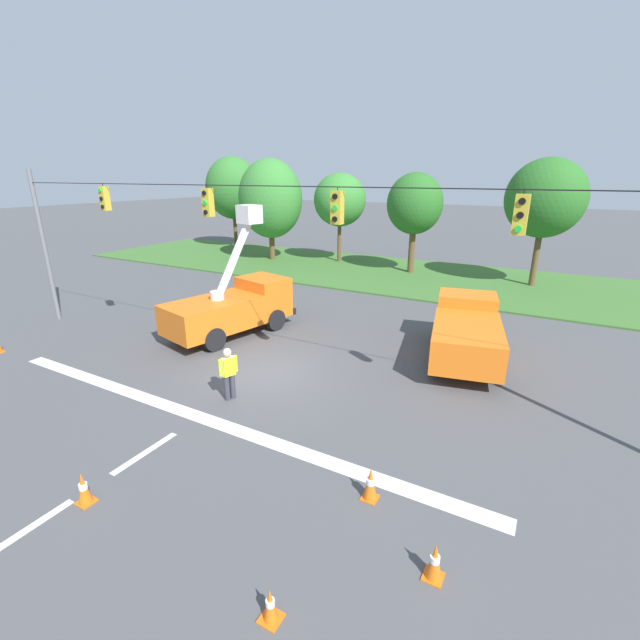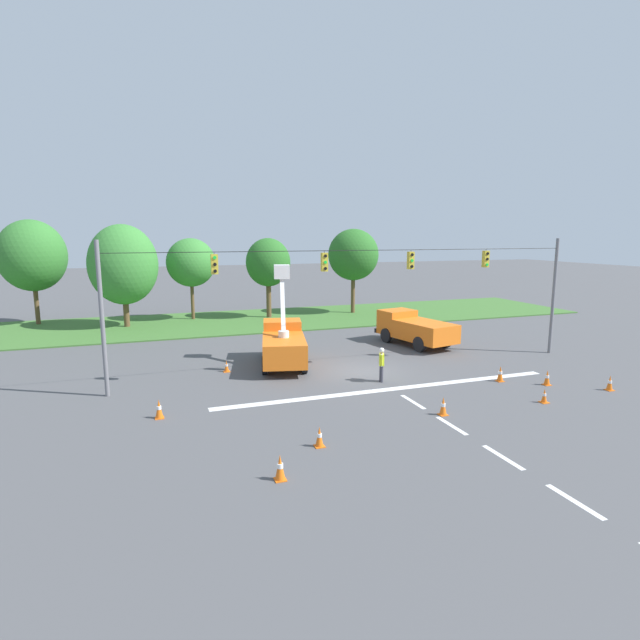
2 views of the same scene
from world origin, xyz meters
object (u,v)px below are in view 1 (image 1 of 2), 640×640
(utility_truck_support_near, at_px, (466,331))
(traffic_cone_far_right, at_px, (435,561))
(utility_truck_bucket_lift, at_px, (234,305))
(road_worker, at_px, (229,371))
(tree_far_west, at_px, (233,188))
(tree_centre, at_px, (340,200))
(tree_east, at_px, (415,204))
(traffic_cone_mid_left, at_px, (270,605))
(tree_west, at_px, (270,199))
(tree_far_east, at_px, (545,199))
(traffic_cone_lane_edge_a, at_px, (177,318))
(traffic_cone_lane_edge_b, at_px, (84,488))
(traffic_cone_mid_right, at_px, (370,483))

(utility_truck_support_near, bearing_deg, traffic_cone_far_right, -81.37)
(utility_truck_bucket_lift, bearing_deg, road_worker, -51.73)
(tree_far_west, xyz_separation_m, utility_truck_support_near, (25.62, -17.02, -4.58))
(tree_centre, bearing_deg, tree_east, -10.78)
(traffic_cone_far_right, bearing_deg, traffic_cone_mid_left, -135.80)
(utility_truck_support_near, bearing_deg, tree_west, 144.37)
(traffic_cone_far_right, bearing_deg, tree_east, 108.70)
(tree_far_west, bearing_deg, tree_west, -27.71)
(tree_far_east, relative_size, utility_truck_bucket_lift, 1.26)
(utility_truck_bucket_lift, xyz_separation_m, traffic_cone_lane_edge_a, (-3.33, -0.39, -1.03))
(tree_west, height_order, traffic_cone_lane_edge_b, tree_west)
(tree_west, bearing_deg, tree_east, 3.39)
(tree_far_west, distance_m, utility_truck_support_near, 31.10)
(utility_truck_support_near, xyz_separation_m, traffic_cone_lane_edge_a, (-13.13, -2.59, -0.84))
(utility_truck_bucket_lift, distance_m, traffic_cone_mid_left, 13.84)
(tree_east, height_order, utility_truck_bucket_lift, tree_east)
(traffic_cone_far_right, bearing_deg, tree_far_east, 90.22)
(tree_west, relative_size, tree_far_east, 1.04)
(utility_truck_support_near, bearing_deg, traffic_cone_mid_left, -92.53)
(tree_centre, bearing_deg, road_worker, -71.99)
(tree_east, xyz_separation_m, utility_truck_bucket_lift, (-3.11, -16.25, -3.64))
(utility_truck_bucket_lift, xyz_separation_m, road_worker, (3.84, -4.87, -0.34))
(traffic_cone_lane_edge_b, xyz_separation_m, traffic_cone_far_right, (7.26, 1.90, -0.01))
(tree_centre, distance_m, tree_far_east, 14.78)
(tree_west, distance_m, utility_truck_bucket_lift, 18.26)
(utility_truck_support_near, relative_size, traffic_cone_far_right, 8.25)
(traffic_cone_lane_edge_a, xyz_separation_m, traffic_cone_far_right, (14.71, -7.78, 0.07))
(tree_centre, height_order, tree_east, tree_east)
(utility_truck_bucket_lift, height_order, utility_truck_support_near, utility_truck_bucket_lift)
(utility_truck_bucket_lift, relative_size, traffic_cone_lane_edge_b, 8.21)
(tree_centre, distance_m, utility_truck_bucket_lift, 18.21)
(tree_centre, bearing_deg, utility_truck_support_near, -49.15)
(utility_truck_bucket_lift, relative_size, traffic_cone_mid_left, 9.80)
(utility_truck_support_near, relative_size, traffic_cone_lane_edge_a, 9.74)
(tree_east, bearing_deg, traffic_cone_lane_edge_a, -111.15)
(tree_far_east, height_order, utility_truck_bucket_lift, tree_far_east)
(tree_west, height_order, tree_far_east, tree_west)
(tree_far_east, distance_m, traffic_cone_mid_right, 23.74)
(utility_truck_bucket_lift, height_order, traffic_cone_mid_right, utility_truck_bucket_lift)
(tree_centre, height_order, traffic_cone_far_right, tree_centre)
(tree_far_west, height_order, utility_truck_support_near, tree_far_west)
(traffic_cone_mid_left, xyz_separation_m, traffic_cone_far_right, (2.12, 2.07, 0.07))
(traffic_cone_mid_left, bearing_deg, traffic_cone_far_right, 44.20)
(utility_truck_bucket_lift, xyz_separation_m, traffic_cone_mid_right, (9.59, -6.87, -0.94))
(utility_truck_support_near, xyz_separation_m, traffic_cone_far_right, (1.57, -10.37, -0.78))
(traffic_cone_mid_left, bearing_deg, tree_far_east, 85.61)
(tree_far_west, bearing_deg, traffic_cone_mid_right, -45.76)
(traffic_cone_mid_left, bearing_deg, road_worker, 135.20)
(tree_west, relative_size, road_worker, 4.66)
(utility_truck_bucket_lift, distance_m, road_worker, 6.21)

